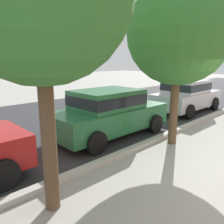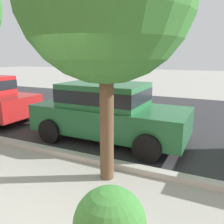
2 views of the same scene
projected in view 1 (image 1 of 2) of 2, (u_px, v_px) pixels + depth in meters
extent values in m
cube|color=#2D2D30|center=(64.00, 117.00, 9.88)|extent=(60.00, 9.00, 0.01)
cube|color=#B2AFA8|center=(148.00, 142.00, 6.68)|extent=(60.00, 0.20, 0.12)
cylinder|color=brown|center=(49.00, 139.00, 3.54)|extent=(0.24, 0.24, 2.48)
cylinder|color=brown|center=(174.00, 108.00, 6.54)|extent=(0.25, 0.25, 2.21)
sphere|color=#387A33|center=(179.00, 33.00, 6.07)|extent=(2.89, 2.89, 2.89)
cylinder|color=black|center=(3.00, 175.00, 4.25)|extent=(0.64, 0.23, 0.64)
cube|color=#236638|center=(110.00, 118.00, 7.36)|extent=(4.13, 1.77, 0.70)
cube|color=#236638|center=(107.00, 99.00, 7.12)|extent=(2.16, 1.60, 0.60)
cube|color=black|center=(107.00, 99.00, 7.12)|extent=(2.17, 1.62, 0.33)
cylinder|color=black|center=(120.00, 115.00, 8.93)|extent=(0.64, 0.23, 0.64)
cylinder|color=black|center=(155.00, 124.00, 7.73)|extent=(0.64, 0.23, 0.64)
cylinder|color=black|center=(62.00, 129.00, 7.13)|extent=(0.64, 0.23, 0.64)
cylinder|color=black|center=(96.00, 143.00, 5.93)|extent=(0.64, 0.23, 0.64)
cube|color=#B7B7BC|center=(187.00, 99.00, 11.01)|extent=(4.13, 1.77, 0.70)
cube|color=#B7B7BC|center=(186.00, 86.00, 10.76)|extent=(2.16, 1.60, 0.60)
cube|color=black|center=(186.00, 86.00, 10.76)|extent=(2.17, 1.62, 0.33)
cylinder|color=black|center=(184.00, 100.00, 12.57)|extent=(0.64, 0.23, 0.64)
cylinder|color=black|center=(214.00, 104.00, 11.37)|extent=(0.64, 0.23, 0.64)
cylinder|color=black|center=(157.00, 106.00, 10.77)|extent=(0.64, 0.23, 0.64)
cylinder|color=black|center=(189.00, 112.00, 9.58)|extent=(0.64, 0.23, 0.64)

